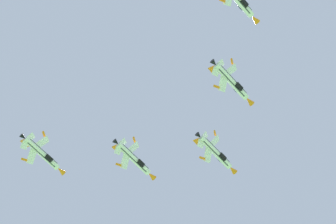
% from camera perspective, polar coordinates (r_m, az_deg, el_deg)
% --- Properties ---
extents(fighter_jet_lead, '(7.59, 15.62, 8.56)m').
position_cam_1_polar(fighter_jet_lead, '(177.18, 4.19, -3.58)').
color(fighter_jet_lead, white).
extents(fighter_jet_left_wing, '(7.56, 15.62, 8.46)m').
position_cam_1_polar(fighter_jet_left_wing, '(179.24, -2.96, -4.14)').
color(fighter_jet_left_wing, white).
extents(fighter_jet_right_wing, '(7.54, 15.62, 7.99)m').
position_cam_1_polar(fighter_jet_right_wing, '(166.93, 5.58, 2.58)').
color(fighter_jet_right_wing, white).
extents(fighter_jet_left_outer, '(7.48, 15.62, 8.08)m').
position_cam_1_polar(fighter_jet_left_outer, '(180.74, -10.87, -3.62)').
color(fighter_jet_left_outer, white).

